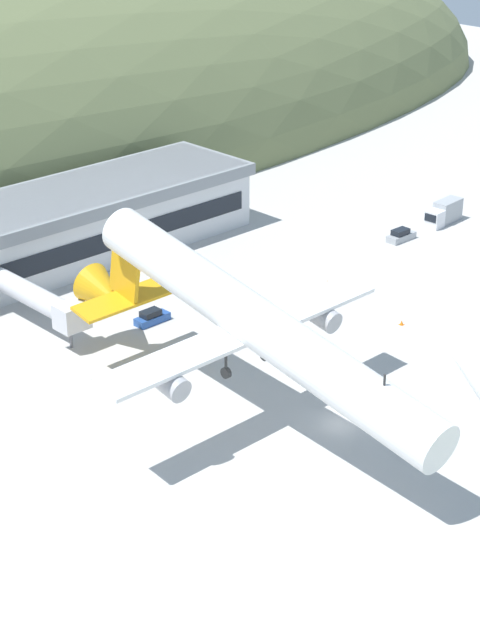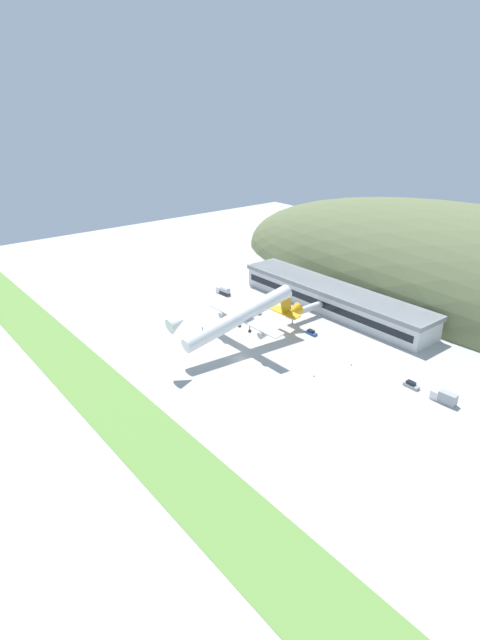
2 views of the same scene
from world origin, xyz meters
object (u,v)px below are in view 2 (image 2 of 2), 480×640
(terminal_building, at_px, (333,297))
(cargo_airplane, at_px, (242,317))
(box_truck, at_px, (444,397))
(fuel_truck, at_px, (223,291))
(service_car_2, at_px, (311,333))
(service_car_0, at_px, (411,385))
(service_car_1, at_px, (256,312))
(traffic_cone_0, at_px, (351,365))
(jetway_0, at_px, (303,310))
(traffic_cone_1, at_px, (314,376))

(terminal_building, xyz_separation_m, cargo_airplane, (3.10, -47.69, 5.66))
(box_truck, bearing_deg, fuel_truck, 178.08)
(terminal_building, height_order, service_car_2, terminal_building)
(service_car_0, height_order, service_car_1, service_car_0)
(service_car_2, xyz_separation_m, traffic_cone_0, (23.14, -6.63, -0.40))
(traffic_cone_0, bearing_deg, service_car_2, 164.01)
(service_car_0, distance_m, traffic_cone_0, 19.12)
(jetway_0, relative_size, service_car_0, 3.63)
(cargo_airplane, bearing_deg, fuel_truck, 149.92)
(service_car_1, relative_size, traffic_cone_0, 7.93)
(cargo_airplane, distance_m, box_truck, 63.99)
(traffic_cone_1, bearing_deg, service_car_2, 135.25)
(fuel_truck, height_order, traffic_cone_0, fuel_truck)
(fuel_truck, distance_m, traffic_cone_0, 74.07)
(service_car_0, height_order, traffic_cone_0, service_car_0)
(jetway_0, xyz_separation_m, service_car_0, (52.52, -10.02, -3.29))
(fuel_truck, bearing_deg, box_truck, -1.92)
(traffic_cone_0, relative_size, traffic_cone_1, 1.00)
(box_truck, bearing_deg, service_car_1, 179.56)
(jetway_0, bearing_deg, fuel_truck, -170.82)
(fuel_truck, distance_m, traffic_cone_1, 74.24)
(service_car_2, distance_m, fuel_truck, 50.62)
(terminal_building, bearing_deg, jetway_0, -89.44)
(fuel_truck, xyz_separation_m, box_truck, (102.55, -3.43, 0.02))
(jetway_0, xyz_separation_m, service_car_1, (-15.78, -9.30, -3.40))
(service_car_2, bearing_deg, service_car_0, -4.59)
(service_car_1, distance_m, traffic_cone_1, 50.29)
(box_truck, height_order, traffic_cone_0, box_truck)
(terminal_building, relative_size, service_car_1, 18.48)
(box_truck, height_order, traffic_cone_1, box_truck)
(jetway_0, relative_size, traffic_cone_1, 28.47)
(fuel_truck, relative_size, traffic_cone_1, 12.32)
(service_car_0, xyz_separation_m, traffic_cone_0, (-18.83, -3.26, -0.42))
(box_truck, distance_m, traffic_cone_1, 35.72)
(service_car_0, relative_size, traffic_cone_0, 7.83)
(service_car_0, xyz_separation_m, box_truck, (9.97, 0.12, 0.83))
(jetway_0, distance_m, cargo_airplane, 32.26)
(jetway_0, bearing_deg, service_car_1, -149.48)
(fuel_truck, xyz_separation_m, traffic_cone_0, (73.75, -6.80, -1.23))
(service_car_0, height_order, box_truck, box_truck)
(cargo_airplane, xyz_separation_m, service_car_0, (49.58, 21.36, -10.16))
(service_car_1, xyz_separation_m, traffic_cone_1, (47.01, -17.85, -0.31))
(jetway_0, bearing_deg, service_car_0, -10.80)
(jetway_0, bearing_deg, terminal_building, 90.56)
(service_car_0, relative_size, fuel_truck, 0.64)
(cargo_airplane, height_order, box_truck, cargo_airplane)
(traffic_cone_1, bearing_deg, traffic_cone_0, 79.97)
(service_car_1, xyz_separation_m, box_truck, (78.27, -0.60, 0.94))
(terminal_building, xyz_separation_m, traffic_cone_1, (31.39, -43.46, -4.92))
(service_car_2, bearing_deg, service_car_1, -174.25)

